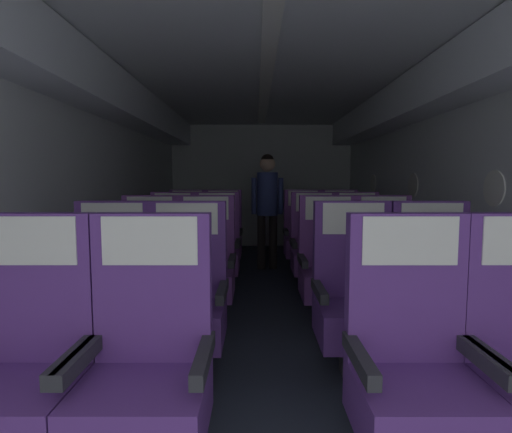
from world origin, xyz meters
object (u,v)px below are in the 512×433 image
object	(u,v)px
seat_a_right_window	(416,372)
flight_attendant	(269,199)
seat_c_left_window	(150,268)
seat_e_left_window	(188,237)
seat_c_right_aisle	(386,268)
seat_d_left_window	(173,250)
seat_b_left_window	(111,301)
seat_c_right_window	(330,268)
seat_d_right_window	(316,250)
seat_b_right_window	(356,301)
seat_e_left_aisle	(224,237)
seat_a_left_window	(24,371)
seat_a_left_aisle	(148,371)
seat_c_left_aisle	(207,268)
seat_b_right_aisle	(436,301)
seat_d_left_aisle	(218,250)
seat_d_right_aisle	(359,249)
seat_b_left_aisle	(187,301)
seat_e_right_aisle	(341,237)
seat_e_right_window	(304,237)

from	to	relation	value
seat_a_right_window	flight_attendant	xyz separation A→B (m)	(-0.48, 3.91, 0.49)
seat_c_left_window	seat_e_left_window	xyz separation A→B (m)	(0.01, 1.88, 0.00)
seat_a_right_window	seat_e_left_window	distance (m)	4.06
seat_c_right_aisle	flight_attendant	world-z (taller)	flight_attendant
seat_e_left_window	seat_d_left_window	bearing A→B (deg)	-89.98
seat_b_left_window	seat_c_right_window	size ratio (longest dim) A/B	1.00
seat_d_right_window	seat_e_left_window	distance (m)	1.82
seat_b_right_window	seat_e_left_aisle	world-z (taller)	same
seat_a_left_window	seat_c_right_window	world-z (taller)	same
seat_a_left_aisle	seat_e_left_aisle	distance (m)	3.73
seat_a_left_aisle	seat_a_right_window	bearing A→B (deg)	-0.05
seat_c_left_aisle	flight_attendant	world-z (taller)	flight_attendant
seat_b_right_aisle	seat_c_left_aisle	distance (m)	1.82
seat_a_right_window	seat_c_left_window	distance (m)	2.43
seat_c_right_aisle	seat_b_right_window	bearing A→B (deg)	-117.36
seat_d_left_aisle	seat_b_right_window	bearing A→B (deg)	-60.68
seat_b_left_window	seat_c_left_window	size ratio (longest dim) A/B	1.00
seat_c_left_aisle	seat_d_right_aisle	world-z (taller)	same
seat_a_left_window	seat_b_right_window	xyz separation A→B (m)	(1.55, 0.94, 0.00)
seat_d_left_window	seat_e_left_aisle	xyz separation A→B (m)	(0.47, 0.93, 0.00)
seat_b_left_aisle	seat_e_left_window	bearing A→B (deg)	99.53
seat_b_right_aisle	seat_d_left_aisle	xyz separation A→B (m)	(-1.55, 1.87, 0.00)
seat_e_right_aisle	seat_a_left_window	bearing A→B (deg)	-118.49
seat_d_right_aisle	seat_d_right_window	size ratio (longest dim) A/B	1.00
seat_b_right_aisle	flight_attendant	world-z (taller)	flight_attendant
seat_b_right_window	seat_d_right_window	world-z (taller)	same
seat_a_left_window	seat_c_right_window	distance (m)	2.43
seat_a_right_window	seat_e_left_window	size ratio (longest dim) A/B	1.00
seat_e_left_aisle	seat_e_right_aisle	bearing A→B (deg)	1.00
seat_b_right_aisle	seat_c_right_aisle	size ratio (longest dim) A/B	1.00
seat_d_right_aisle	flight_attendant	size ratio (longest dim) A/B	0.69
seat_b_left_window	seat_b_right_window	distance (m)	1.54
seat_c_left_aisle	seat_c_right_window	bearing A→B (deg)	-0.55
seat_b_right_window	seat_e_left_aisle	xyz separation A→B (m)	(-1.06, 2.79, 0.00)
seat_d_right_window	seat_e_right_window	world-z (taller)	same
seat_b_left_window	seat_b_right_aisle	distance (m)	2.04
seat_a_left_window	seat_a_right_window	xyz separation A→B (m)	(1.56, -0.00, 0.00)
seat_d_left_aisle	seat_e_left_aisle	bearing A→B (deg)	90.61
seat_a_left_window	seat_d_left_aisle	bearing A→B (deg)	79.88
seat_c_right_window	seat_d_left_window	world-z (taller)	same
seat_c_left_window	seat_a_left_aisle	bearing A→B (deg)	-75.39
seat_d_right_window	seat_e_right_window	bearing A→B (deg)	90.75
seat_d_right_window	seat_e_left_window	xyz separation A→B (m)	(-1.54, 0.96, 0.00)
seat_b_right_window	seat_e_left_window	distance (m)	3.20
seat_a_left_window	seat_a_left_aisle	xyz separation A→B (m)	(0.49, -0.00, 0.00)
seat_e_left_aisle	seat_a_left_aisle	bearing A→B (deg)	-89.95
seat_a_left_window	seat_d_right_aisle	xyz separation A→B (m)	(2.04, 2.82, 0.00)
seat_a_left_window	seat_e_left_window	xyz separation A→B (m)	(0.02, 3.75, 0.00)
seat_b_left_window	seat_c_left_window	distance (m)	0.93
seat_a_right_window	seat_b_left_aisle	bearing A→B (deg)	138.98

